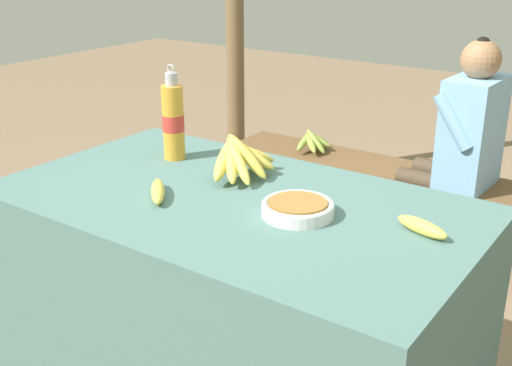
# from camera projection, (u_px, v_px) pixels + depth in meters

# --- Properties ---
(market_counter) EXTENTS (1.40, 0.80, 0.75)m
(market_counter) POSITION_uv_depth(u_px,v_px,m) (235.00, 310.00, 1.98)
(market_counter) COLOR #4C706B
(market_counter) RESTS_ON ground_plane
(banana_bunch_ripe) EXTENTS (0.18, 0.30, 0.15)m
(banana_bunch_ripe) POSITION_uv_depth(u_px,v_px,m) (239.00, 157.00, 1.99)
(banana_bunch_ripe) COLOR #4C381E
(banana_bunch_ripe) RESTS_ON market_counter
(serving_bowl) EXTENTS (0.20, 0.20, 0.04)m
(serving_bowl) POSITION_uv_depth(u_px,v_px,m) (297.00, 208.00, 1.72)
(serving_bowl) COLOR white
(serving_bowl) RESTS_ON market_counter
(water_bottle) EXTENTS (0.07, 0.07, 0.32)m
(water_bottle) POSITION_uv_depth(u_px,v_px,m) (173.00, 121.00, 2.13)
(water_bottle) COLOR gold
(water_bottle) RESTS_ON market_counter
(loose_banana_front) EXTENTS (0.15, 0.16, 0.04)m
(loose_banana_front) POSITION_uv_depth(u_px,v_px,m) (158.00, 191.00, 1.85)
(loose_banana_front) COLOR #E0C64C
(loose_banana_front) RESTS_ON market_counter
(loose_banana_side) EXTENTS (0.16, 0.08, 0.04)m
(loose_banana_side) POSITION_uv_depth(u_px,v_px,m) (422.00, 227.00, 1.62)
(loose_banana_side) COLOR #E0C64C
(loose_banana_side) RESTS_ON market_counter
(wooden_bench) EXTENTS (1.76, 0.32, 0.40)m
(wooden_bench) POSITION_uv_depth(u_px,v_px,m) (391.00, 178.00, 3.18)
(wooden_bench) COLOR brown
(wooden_bench) RESTS_ON ground_plane
(seated_vendor) EXTENTS (0.41, 0.39, 1.07)m
(seated_vendor) POSITION_uv_depth(u_px,v_px,m) (461.00, 140.00, 2.88)
(seated_vendor) COLOR #473828
(seated_vendor) RESTS_ON ground_plane
(banana_bunch_green) EXTENTS (0.17, 0.25, 0.13)m
(banana_bunch_green) POSITION_uv_depth(u_px,v_px,m) (313.00, 141.00, 3.38)
(banana_bunch_green) COLOR #4C381E
(banana_bunch_green) RESTS_ON wooden_bench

